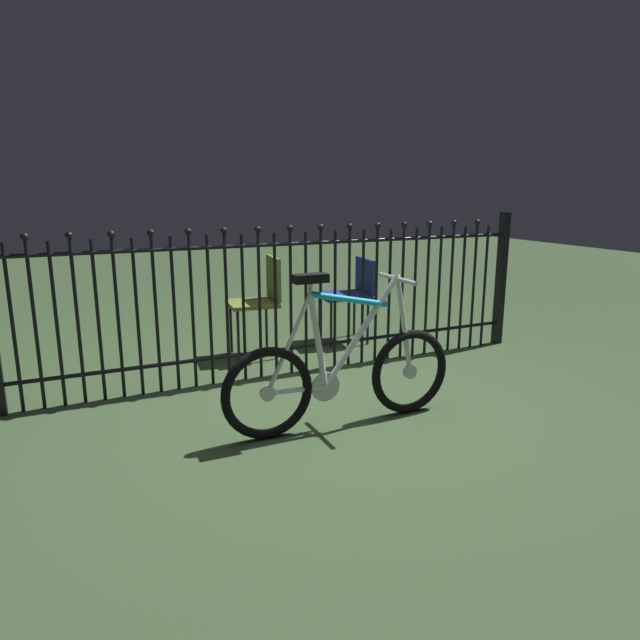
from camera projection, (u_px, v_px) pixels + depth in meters
The scene contains 5 objects.
ground_plane at pixel (345, 410), 3.68m from camera, with size 20.00×20.00×0.00m, color #364C2D.
iron_fence at pixel (288, 297), 4.27m from camera, with size 4.11×0.07×1.19m.
bicycle at pixel (342, 374), 3.38m from camera, with size 1.49×0.40×0.94m.
chair_navy at pixel (351, 290), 5.23m from camera, with size 0.50×0.50×0.77m.
chair_olive at pixel (261, 296), 4.76m from camera, with size 0.43×0.43×0.84m.
Camera 1 is at (-1.60, -3.06, 1.41)m, focal length 31.82 mm.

